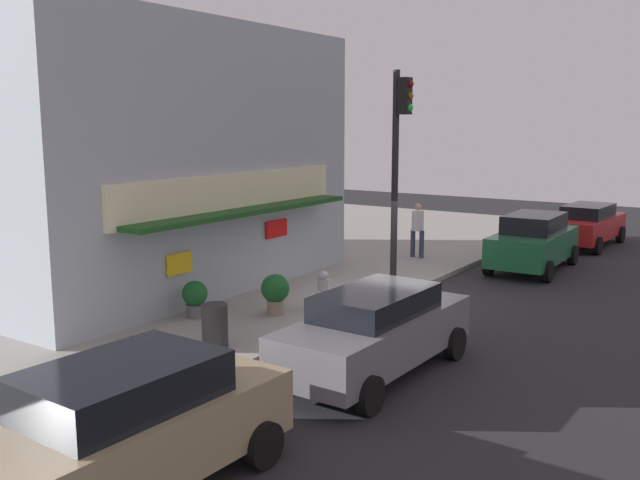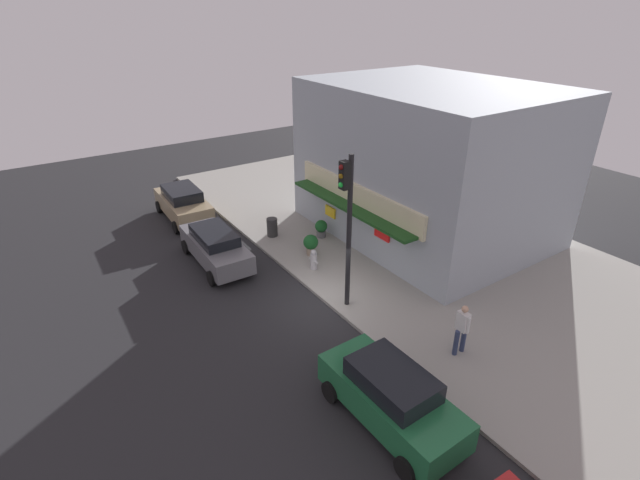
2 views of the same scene
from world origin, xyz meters
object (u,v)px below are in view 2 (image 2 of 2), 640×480
at_px(fire_hydrant, 314,260).
at_px(parked_car_green, 391,396).
at_px(potted_plant_by_doorway, 321,228).
at_px(parked_car_tan, 183,203).
at_px(traffic_light, 347,215).
at_px(parked_car_grey, 215,246).
at_px(potted_plant_by_window, 311,243).
at_px(trash_can, 272,227).
at_px(pedestrian, 462,328).

distance_m(fire_hydrant, parked_car_green, 8.31).
bearing_deg(potted_plant_by_doorway, parked_car_tan, -142.66).
height_order(traffic_light, parked_car_grey, traffic_light).
xyz_separation_m(potted_plant_by_window, parked_car_tan, (-7.28, -3.24, 0.19)).
height_order(trash_can, pedestrian, pedestrian).
relative_size(trash_can, parked_car_tan, 0.20).
height_order(trash_can, potted_plant_by_doorway, trash_can).
relative_size(pedestrian, potted_plant_by_doorway, 2.12).
relative_size(traffic_light, potted_plant_by_doorway, 6.80).
bearing_deg(parked_car_green, parked_car_grey, -177.69).
xyz_separation_m(fire_hydrant, parked_car_tan, (-8.42, -2.64, 0.31)).
height_order(parked_car_grey, parked_car_tan, parked_car_tan).
height_order(traffic_light, pedestrian, traffic_light).
xyz_separation_m(fire_hydrant, potted_plant_by_doorway, (-2.36, 1.98, 0.03)).
bearing_deg(potted_plant_by_doorway, fire_hydrant, -40.03).
bearing_deg(parked_car_grey, pedestrian, 21.96).
relative_size(fire_hydrant, trash_can, 1.02).
distance_m(fire_hydrant, pedestrian, 7.18).
bearing_deg(traffic_light, trash_can, 175.02).
xyz_separation_m(trash_can, parked_car_tan, (-4.65, -2.73, 0.30)).
height_order(potted_plant_by_doorway, potted_plant_by_window, potted_plant_by_window).
relative_size(potted_plant_by_doorway, parked_car_green, 0.20).
height_order(potted_plant_by_window, parked_car_green, parked_car_green).
xyz_separation_m(trash_can, potted_plant_by_window, (2.64, 0.51, 0.11)).
bearing_deg(pedestrian, potted_plant_by_window, -177.60).
distance_m(pedestrian, parked_car_tan, 15.92).
distance_m(potted_plant_by_doorway, potted_plant_by_window, 1.85).
bearing_deg(potted_plant_by_doorway, potted_plant_by_window, -48.56).
bearing_deg(potted_plant_by_window, potted_plant_by_doorway, 131.44).
height_order(pedestrian, parked_car_green, pedestrian).
xyz_separation_m(traffic_light, trash_can, (-6.65, 0.58, -3.24)).
relative_size(potted_plant_by_doorway, parked_car_grey, 0.18).
relative_size(fire_hydrant, potted_plant_by_doorway, 1.06).
xyz_separation_m(potted_plant_by_doorway, parked_car_green, (10.21, -4.67, 0.30)).
distance_m(potted_plant_by_doorway, parked_car_green, 11.23).
bearing_deg(trash_can, potted_plant_by_doorway, 53.21).
bearing_deg(parked_car_grey, trash_can, 103.69).
bearing_deg(traffic_light, potted_plant_by_window, 164.84).
xyz_separation_m(fire_hydrant, parked_car_grey, (-2.99, -3.13, 0.26)).
bearing_deg(potted_plant_by_doorway, pedestrian, -6.29).
height_order(pedestrian, potted_plant_by_window, pedestrian).
bearing_deg(trash_can, parked_car_grey, -76.31).
bearing_deg(trash_can, parked_car_tan, -149.56).
xyz_separation_m(fire_hydrant, potted_plant_by_window, (-1.14, 0.60, 0.11)).
distance_m(trash_can, pedestrian, 10.91).
xyz_separation_m(pedestrian, parked_car_tan, (-15.51, -3.58, -0.24)).
bearing_deg(potted_plant_by_doorway, trash_can, -126.79).
distance_m(traffic_light, parked_car_green, 6.18).
bearing_deg(parked_car_green, potted_plant_by_doorway, 155.42).
height_order(fire_hydrant, parked_car_tan, parked_car_tan).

